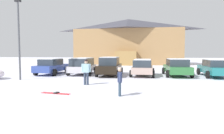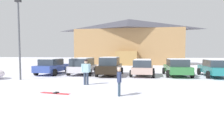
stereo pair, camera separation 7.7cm
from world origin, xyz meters
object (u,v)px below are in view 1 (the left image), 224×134
at_px(parked_silver_wagon, 83,65).
at_px(parked_teal_hatchback, 214,68).
at_px(lamp_post, 19,36).
at_px(parked_blue_hatchback, 52,66).
at_px(parked_black_sedan, 110,66).
at_px(skier_teen_in_navy_coat, 120,80).
at_px(parked_beige_suv, 143,67).
at_px(parked_green_coupe, 177,67).
at_px(pair_of_skis, 56,93).
at_px(skier_adult_in_blue_parka, 86,71).
at_px(ski_lodge, 128,41).

distance_m(parked_silver_wagon, parked_teal_hatchback, 12.16).
bearing_deg(lamp_post, parked_blue_hatchback, 82.18).
bearing_deg(parked_black_sedan, skier_teen_in_navy_coat, -77.40).
distance_m(skier_teen_in_navy_coat, lamp_post, 9.95).
height_order(parked_beige_suv, skier_teen_in_navy_coat, parked_beige_suv).
relative_size(parked_green_coupe, pair_of_skis, 2.74).
relative_size(parked_black_sedan, skier_adult_in_blue_parka, 2.90).
bearing_deg(pair_of_skis, skier_adult_in_blue_parka, 76.01).
bearing_deg(skier_teen_in_navy_coat, parked_teal_hatchback, 51.28).
bearing_deg(pair_of_skis, parked_silver_wagon, 98.83).
xyz_separation_m(parked_green_coupe, pair_of_skis, (-7.53, -9.29, -0.79)).
bearing_deg(parked_silver_wagon, parked_teal_hatchback, -0.69).
relative_size(parked_silver_wagon, lamp_post, 0.74).
xyz_separation_m(parked_blue_hatchback, parked_beige_suv, (8.89, -0.05, 0.04)).
xyz_separation_m(parked_silver_wagon, parked_black_sedan, (2.82, -0.52, -0.01)).
bearing_deg(ski_lodge, parked_blue_hatchback, -107.19).
xyz_separation_m(parked_green_coupe, skier_teen_in_navy_coat, (-4.18, -9.34, -0.02)).
distance_m(parked_blue_hatchback, lamp_post, 5.07).
height_order(parked_green_coupe, pair_of_skis, parked_green_coupe).
height_order(parked_teal_hatchback, skier_adult_in_blue_parka, skier_adult_in_blue_parka).
height_order(parked_black_sedan, lamp_post, lamp_post).
xyz_separation_m(parked_silver_wagon, skier_teen_in_navy_coat, (4.79, -9.33, -0.09)).
relative_size(ski_lodge, skier_adult_in_blue_parka, 11.97).
height_order(ski_lodge, lamp_post, ski_lodge).
bearing_deg(parked_beige_suv, parked_silver_wagon, 175.20).
distance_m(parked_blue_hatchback, parked_black_sedan, 5.84).
distance_m(parked_black_sedan, lamp_post, 8.10).
relative_size(skier_teen_in_navy_coat, lamp_post, 0.23).
height_order(ski_lodge, parked_silver_wagon, ski_lodge).
xyz_separation_m(ski_lodge, skier_teen_in_navy_coat, (1.72, -28.60, -3.49)).
bearing_deg(parked_green_coupe, parked_black_sedan, -175.04).
bearing_deg(lamp_post, skier_teen_in_navy_coat, -28.79).
bearing_deg(parked_black_sedan, ski_lodge, 89.27).
relative_size(parked_teal_hatchback, lamp_post, 0.78).
distance_m(parked_green_coupe, lamp_post, 13.70).
distance_m(parked_black_sedan, pair_of_skis, 8.90).
distance_m(parked_beige_suv, skier_teen_in_navy_coat, 8.90).
xyz_separation_m(parked_blue_hatchback, skier_teen_in_navy_coat, (7.81, -8.89, -0.00)).
relative_size(parked_silver_wagon, pair_of_skis, 2.69).
xyz_separation_m(parked_silver_wagon, parked_beige_suv, (5.88, -0.49, -0.05)).
distance_m(skier_adult_in_blue_parka, lamp_post, 6.51).
height_order(parked_blue_hatchback, lamp_post, lamp_post).
xyz_separation_m(parked_silver_wagon, parked_green_coupe, (8.98, 0.01, -0.07)).
bearing_deg(skier_teen_in_navy_coat, parked_beige_suv, 83.01).
bearing_deg(skier_adult_in_blue_parka, ski_lodge, 88.02).
bearing_deg(lamp_post, parked_beige_suv, 24.01).
relative_size(parked_black_sedan, lamp_post, 0.78).
height_order(parked_black_sedan, skier_teen_in_navy_coat, parked_black_sedan).
bearing_deg(parked_black_sedan, parked_silver_wagon, 169.51).
height_order(ski_lodge, pair_of_skis, ski_lodge).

